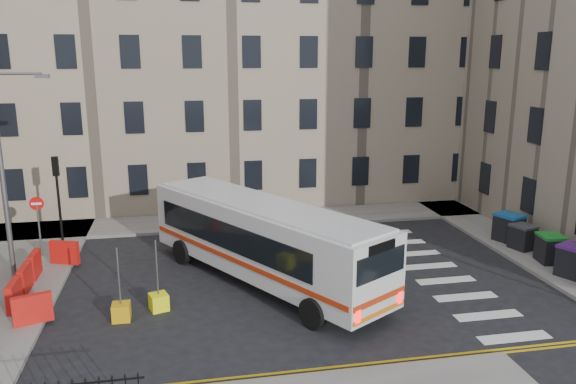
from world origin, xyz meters
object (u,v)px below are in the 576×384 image
object	(u,v)px
bollard_chevron	(121,312)
wheelie_bin_d	(522,237)
streetlamp	(2,176)
wheelie_bin_c	(550,248)
wheelie_bin_e	(509,227)
wheelie_bin_b	(574,261)
bollard_yellow	(159,302)
bus	(263,238)

from	to	relation	value
bollard_chevron	wheelie_bin_d	bearing A→B (deg)	11.74
streetlamp	wheelie_bin_c	xyz separation A→B (m)	(22.12, -2.47, -3.57)
wheelie_bin_e	wheelie_bin_b	bearing A→B (deg)	-112.21
wheelie_bin_c	bollard_chevron	distance (m)	17.71
wheelie_bin_d	bollard_yellow	size ratio (longest dim) A/B	2.06
wheelie_bin_c	wheelie_bin_d	distance (m)	1.78
bus	bollard_yellow	xyz separation A→B (m)	(-4.02, -1.83, -1.54)
wheelie_bin_b	wheelie_bin_e	size ratio (longest dim) A/B	0.98
bus	wheelie_bin_c	xyz separation A→B (m)	(12.35, -0.55, -1.07)
wheelie_bin_d	wheelie_bin_e	distance (m)	1.16
bus	wheelie_bin_b	bearing A→B (deg)	-41.28
bollard_chevron	bus	bearing A→B (deg)	24.55
wheelie_bin_e	bus	bearing A→B (deg)	168.34
bus	bollard_yellow	world-z (taller)	bus
bus	wheelie_bin_d	size ratio (longest dim) A/B	9.17
streetlamp	bus	bearing A→B (deg)	-11.11
wheelie_bin_b	wheelie_bin_c	size ratio (longest dim) A/B	1.20
bus	bollard_yellow	size ratio (longest dim) A/B	18.93
wheelie_bin_c	wheelie_bin_d	xyz separation A→B (m)	(-0.15, 1.78, -0.05)
streetlamp	wheelie_bin_d	distance (m)	22.28
streetlamp	bollard_yellow	xyz separation A→B (m)	(5.75, -3.75, -4.04)
streetlamp	wheelie_bin_e	bearing A→B (deg)	1.19
streetlamp	wheelie_bin_e	size ratio (longest dim) A/B	5.38
bus	wheelie_bin_b	size ratio (longest dim) A/B	7.63
streetlamp	wheelie_bin_d	size ratio (longest dim) A/B	6.57
streetlamp	wheelie_bin_c	world-z (taller)	streetlamp
wheelie_bin_e	bollard_yellow	size ratio (longest dim) A/B	2.52
wheelie_bin_b	bollard_chevron	world-z (taller)	wheelie_bin_b
bollard_yellow	wheelie_bin_c	bearing A→B (deg)	4.48
wheelie_bin_b	wheelie_bin_c	world-z (taller)	wheelie_bin_b
wheelie_bin_d	bollard_chevron	world-z (taller)	wheelie_bin_d
bollard_chevron	wheelie_bin_c	bearing A→B (deg)	6.00
bus	wheelie_bin_b	world-z (taller)	bus
bollard_chevron	bollard_yellow	bearing A→B (deg)	24.74
streetlamp	bollard_chevron	bearing A→B (deg)	-43.72
streetlamp	bollard_yellow	distance (m)	7.96
streetlamp	wheelie_bin_b	bearing A→B (deg)	-10.58
streetlamp	wheelie_bin_e	distance (m)	22.27
wheelie_bin_c	wheelie_bin_d	size ratio (longest dim) A/B	1.00
streetlamp	wheelie_bin_c	size ratio (longest dim) A/B	6.56
wheelie_bin_b	streetlamp	bearing A→B (deg)	144.55
streetlamp	bollard_yellow	size ratio (longest dim) A/B	13.57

